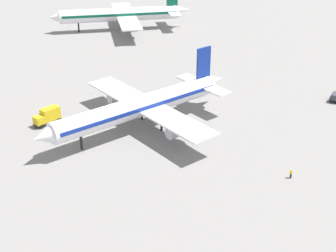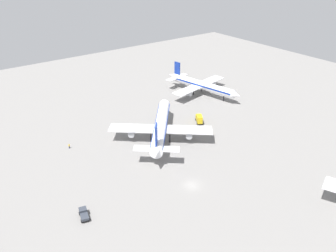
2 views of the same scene
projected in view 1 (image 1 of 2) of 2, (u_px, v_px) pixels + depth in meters
name	position (u px, v px, depth m)	size (l,w,h in m)	color
ground	(205.00, 82.00, 119.80)	(288.00, 288.00, 0.00)	gray
airplane_at_gate	(141.00, 106.00, 94.64)	(36.93, 33.23, 13.64)	white
airplane_taxiing	(121.00, 14.00, 160.06)	(37.04, 44.85, 14.30)	white
pushback_tractor	(336.00, 97.00, 108.84)	(4.74, 3.12, 1.90)	black
catering_truck	(48.00, 116.00, 98.08)	(5.75, 4.59, 3.30)	black
ground_crew_worker	(291.00, 174.00, 80.12)	(0.54, 0.54, 1.67)	#1E2338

